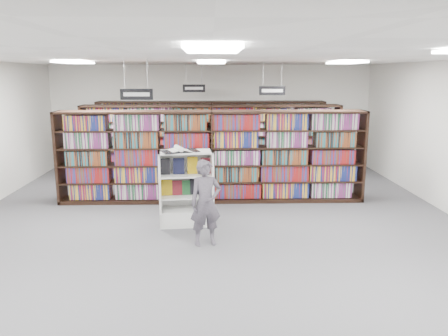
{
  "coord_description": "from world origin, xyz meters",
  "views": [
    {
      "loc": [
        -0.03,
        -7.87,
        2.89
      ],
      "look_at": [
        0.23,
        0.5,
        1.1
      ],
      "focal_mm": 35.0,
      "sensor_mm": 36.0,
      "label": 1
    }
  ],
  "objects_px": {
    "bookshelf_row_near": "(212,157)",
    "endcap_display": "(186,200)",
    "open_book": "(180,150)",
    "shopper": "(206,203)"
  },
  "relations": [
    {
      "from": "bookshelf_row_near",
      "to": "endcap_display",
      "type": "relative_size",
      "value": 4.78
    },
    {
      "from": "open_book",
      "to": "shopper",
      "type": "height_order",
      "value": "open_book"
    },
    {
      "from": "bookshelf_row_near",
      "to": "shopper",
      "type": "height_order",
      "value": "bookshelf_row_near"
    },
    {
      "from": "bookshelf_row_near",
      "to": "endcap_display",
      "type": "bearing_deg",
      "value": -107.75
    },
    {
      "from": "open_book",
      "to": "shopper",
      "type": "relative_size",
      "value": 0.52
    },
    {
      "from": "endcap_display",
      "to": "open_book",
      "type": "bearing_deg",
      "value": -145.77
    },
    {
      "from": "bookshelf_row_near",
      "to": "shopper",
      "type": "distance_m",
      "value": 2.72
    },
    {
      "from": "endcap_display",
      "to": "bookshelf_row_near",
      "type": "bearing_deg",
      "value": 66.47
    },
    {
      "from": "endcap_display",
      "to": "shopper",
      "type": "bearing_deg",
      "value": -76.05
    },
    {
      "from": "bookshelf_row_near",
      "to": "open_book",
      "type": "bearing_deg",
      "value": -110.06
    }
  ]
}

